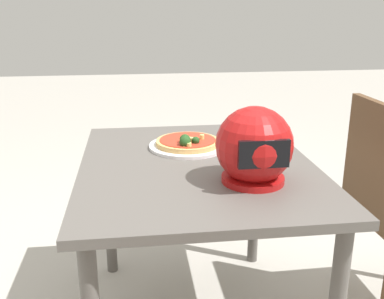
{
  "coord_description": "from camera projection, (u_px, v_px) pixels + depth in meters",
  "views": [
    {
      "loc": [
        0.21,
        1.49,
        1.24
      ],
      "look_at": [
        0.01,
        -0.09,
        0.72
      ],
      "focal_mm": 41.96,
      "sensor_mm": 36.0,
      "label": 1
    }
  ],
  "objects": [
    {
      "name": "pizza",
      "position": [
        188.0,
        142.0,
        1.75
      ],
      "size": [
        0.25,
        0.25,
        0.06
      ],
      "color": "tan",
      "rests_on": "pizza_plate"
    },
    {
      "name": "pizza_plate",
      "position": [
        188.0,
        146.0,
        1.77
      ],
      "size": [
        0.3,
        0.3,
        0.01
      ],
      "primitive_type": "cylinder",
      "color": "white",
      "rests_on": "dining_table"
    },
    {
      "name": "dining_table",
      "position": [
        197.0,
        186.0,
        1.63
      ],
      "size": [
        0.82,
        1.02,
        0.7
      ],
      "color": "#5B5651",
      "rests_on": "ground"
    },
    {
      "name": "motorcycle_helmet",
      "position": [
        254.0,
        147.0,
        1.39
      ],
      "size": [
        0.24,
        0.24,
        0.24
      ],
      "color": "#B21414",
      "rests_on": "dining_table"
    }
  ]
}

